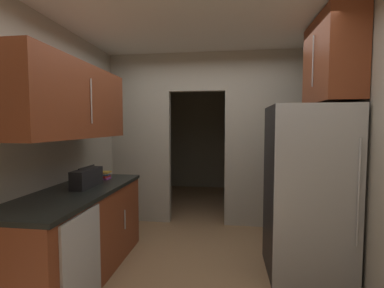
# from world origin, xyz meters

# --- Properties ---
(ground) EXTENTS (20.00, 20.00, 0.00)m
(ground) POSITION_xyz_m (0.00, 0.00, 0.00)
(ground) COLOR #93704C
(kitchen_overhead_slab) EXTENTS (3.45, 7.21, 0.06)m
(kitchen_overhead_slab) POSITION_xyz_m (0.00, 0.48, 2.66)
(kitchen_overhead_slab) COLOR silver
(kitchen_partition) EXTENTS (3.05, 0.12, 2.63)m
(kitchen_partition) POSITION_xyz_m (0.05, 1.60, 1.39)
(kitchen_partition) COLOR #ADA899
(kitchen_partition) RESTS_ON ground
(adjoining_room_shell) EXTENTS (3.05, 2.61, 2.63)m
(adjoining_room_shell) POSITION_xyz_m (0.00, 3.36, 1.31)
(adjoining_room_shell) COLOR gray
(adjoining_room_shell) RESTS_ON ground
(kitchen_flank_left) EXTENTS (0.10, 4.10, 2.63)m
(kitchen_flank_left) POSITION_xyz_m (-1.58, -0.45, 1.31)
(kitchen_flank_left) COLOR #ADA899
(kitchen_flank_left) RESTS_ON ground
(refrigerator) EXTENTS (0.76, 0.75, 1.72)m
(refrigerator) POSITION_xyz_m (1.11, 0.28, 0.86)
(refrigerator) COLOR black
(refrigerator) RESTS_ON ground
(lower_cabinet_run) EXTENTS (0.70, 1.79, 0.89)m
(lower_cabinet_run) POSITION_xyz_m (-1.18, -0.08, 0.44)
(lower_cabinet_run) COLOR brown
(lower_cabinet_run) RESTS_ON ground
(dishwasher) EXTENTS (0.02, 0.56, 0.83)m
(dishwasher) POSITION_xyz_m (-0.84, -0.58, 0.41)
(dishwasher) COLOR #B7BABC
(dishwasher) RESTS_ON ground
(upper_cabinet_counterside) EXTENTS (0.36, 1.61, 0.72)m
(upper_cabinet_counterside) POSITION_xyz_m (-1.18, -0.08, 1.76)
(upper_cabinet_counterside) COLOR brown
(upper_cabinet_fridgeside) EXTENTS (0.36, 0.84, 0.86)m
(upper_cabinet_fridgeside) POSITION_xyz_m (1.35, 0.38, 2.18)
(upper_cabinet_fridgeside) COLOR brown
(boombox) EXTENTS (0.15, 0.44, 0.22)m
(boombox) POSITION_xyz_m (-1.15, 0.07, 0.98)
(boombox) COLOR black
(boombox) RESTS_ON lower_cabinet_run
(book_stack) EXTENTS (0.13, 0.14, 0.09)m
(book_stack) POSITION_xyz_m (-1.15, 0.49, 0.93)
(book_stack) COLOR #8C3893
(book_stack) RESTS_ON lower_cabinet_run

